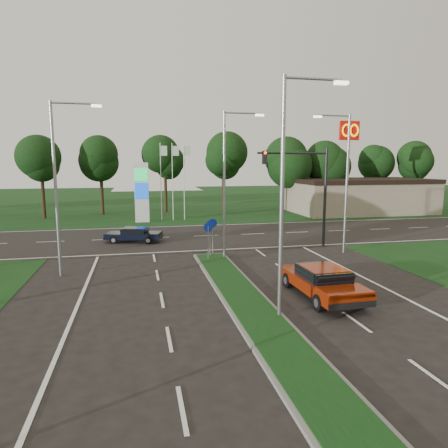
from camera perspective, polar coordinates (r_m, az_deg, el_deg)
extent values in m
plane|color=black|center=(10.77, 15.53, -24.89)|extent=(160.00, 160.00, 0.00)
cube|color=black|center=(63.31, -8.20, 3.19)|extent=(160.00, 50.00, 0.02)
cube|color=black|center=(32.71, -4.32, -1.78)|extent=(160.00, 12.00, 0.02)
cube|color=slate|center=(13.94, 7.60, -16.19)|extent=(2.00, 26.00, 0.12)
cube|color=gray|center=(51.35, 18.79, 3.81)|extent=(16.00, 9.00, 4.00)
cylinder|color=gray|center=(14.88, 8.24, 3.16)|extent=(0.16, 0.16, 9.00)
cylinder|color=gray|center=(15.53, 12.65, 19.59)|extent=(2.20, 0.10, 0.10)
cube|color=#FFF2CC|center=(15.99, 16.42, 18.76)|extent=(0.50, 0.22, 0.12)
cylinder|color=gray|center=(24.47, 0.03, 5.36)|extent=(0.16, 0.16, 9.00)
cylinder|color=gray|center=(24.87, 2.60, 15.56)|extent=(2.20, 0.10, 0.10)
cube|color=#FFF2CC|center=(25.16, 5.11, 15.22)|extent=(0.50, 0.22, 0.12)
cylinder|color=gray|center=(22.31, -22.90, 4.36)|extent=(0.16, 0.16, 9.00)
cylinder|color=gray|center=(22.29, -20.70, 15.84)|extent=(2.20, 0.10, 0.10)
cube|color=#FFF2CC|center=(22.15, -17.76, 15.76)|extent=(0.50, 0.22, 0.12)
cylinder|color=gray|center=(27.41, 17.11, 5.33)|extent=(0.16, 0.16, 9.00)
cylinder|color=gray|center=(27.02, 15.43, 14.71)|extent=(2.20, 0.10, 0.10)
cube|color=#FFF2CC|center=(26.53, 13.24, 14.69)|extent=(0.50, 0.22, 0.12)
cylinder|color=black|center=(29.01, 14.23, 3.62)|extent=(0.20, 0.20, 7.00)
cylinder|color=black|center=(27.89, 9.79, 9.95)|extent=(5.00, 0.14, 0.14)
cube|color=black|center=(27.21, 5.81, 9.43)|extent=(0.28, 0.28, 0.90)
sphere|color=#FF190C|center=(27.04, 5.94, 10.07)|extent=(0.20, 0.20, 0.20)
cylinder|color=gray|center=(24.21, -2.27, -2.80)|extent=(0.06, 0.06, 2.20)
cylinder|color=#0C26A5|center=(24.03, -2.28, -0.47)|extent=(0.56, 0.04, 0.56)
cylinder|color=gray|center=(25.23, -1.99, -2.34)|extent=(0.06, 0.06, 2.20)
cylinder|color=#0C26A5|center=(25.06, -2.00, -0.09)|extent=(0.56, 0.04, 0.56)
cylinder|color=gray|center=(25.96, -1.61, -2.02)|extent=(0.06, 0.06, 2.20)
cylinder|color=#0C26A5|center=(25.79, -1.62, 0.16)|extent=(0.56, 0.04, 0.56)
cube|color=silver|center=(40.98, -11.68, 4.39)|extent=(1.40, 0.30, 6.00)
cube|color=#0CA53F|center=(40.72, -11.76, 6.90)|extent=(1.30, 0.08, 1.20)
cube|color=#0C3FBF|center=(40.79, -11.69, 4.66)|extent=(1.30, 0.08, 1.60)
cylinder|color=silver|center=(41.99, -9.00, 5.93)|extent=(0.08, 0.08, 8.00)
cube|color=#B2D8B2|center=(41.99, -8.62, 10.31)|extent=(0.70, 0.02, 1.00)
cylinder|color=silver|center=(42.07, -7.36, 5.97)|extent=(0.08, 0.08, 8.00)
cube|color=#B2D8B2|center=(42.08, -6.96, 10.34)|extent=(0.70, 0.02, 1.00)
cylinder|color=silver|center=(42.19, -5.73, 6.00)|extent=(0.08, 0.08, 8.00)
cube|color=#B2D8B2|center=(42.21, -5.31, 10.36)|extent=(0.70, 0.02, 1.00)
cylinder|color=silver|center=(45.74, 17.22, 7.12)|extent=(0.30, 0.30, 10.00)
cube|color=#BF0C07|center=(45.86, 17.47, 12.62)|extent=(2.20, 0.35, 2.00)
torus|color=#FFC600|center=(45.45, 17.11, 12.67)|extent=(1.06, 0.16, 1.06)
torus|color=#FFC600|center=(45.90, 18.11, 12.58)|extent=(1.06, 0.16, 1.06)
cylinder|color=black|center=(48.22, -6.98, 4.16)|extent=(0.36, 0.36, 4.40)
sphere|color=black|center=(48.08, -7.08, 9.28)|extent=(6.00, 6.00, 6.00)
sphere|color=black|center=(47.94, -6.71, 10.48)|extent=(4.80, 4.80, 4.80)
cube|color=maroon|center=(18.47, 13.77, -8.19)|extent=(2.19, 5.09, 0.51)
cube|color=black|center=(18.25, 13.98, -6.80)|extent=(1.81, 2.26, 0.48)
cube|color=maroon|center=(18.19, 14.00, -6.07)|extent=(1.69, 1.85, 0.05)
cylinder|color=black|center=(19.55, 9.06, -7.95)|extent=(0.25, 0.72, 0.71)
cylinder|color=black|center=(20.34, 14.04, -7.44)|extent=(0.25, 0.72, 0.71)
cylinder|color=black|center=(16.78, 13.38, -10.90)|extent=(0.25, 0.72, 0.71)
cylinder|color=black|center=(17.69, 18.95, -10.11)|extent=(0.25, 0.72, 0.71)
cube|color=black|center=(30.94, -12.77, -1.62)|extent=(4.36, 2.68, 0.42)
cube|color=black|center=(30.86, -12.65, -0.89)|extent=(2.10, 1.84, 0.39)
cube|color=black|center=(30.82, -12.66, -0.54)|extent=(1.76, 1.67, 0.04)
cylinder|color=black|center=(30.66, -15.48, -2.23)|extent=(0.60, 0.33, 0.57)
cylinder|color=black|center=(32.07, -14.63, -1.73)|extent=(0.60, 0.33, 0.57)
cylinder|color=black|center=(29.94, -10.74, -2.33)|extent=(0.60, 0.33, 0.57)
cylinder|color=black|center=(31.38, -10.09, -1.81)|extent=(0.60, 0.33, 0.57)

